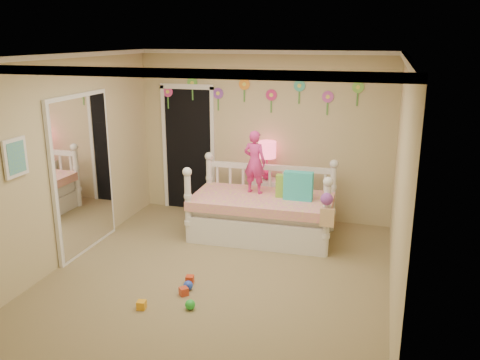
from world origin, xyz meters
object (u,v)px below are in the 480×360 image
(daybed, at_px, (262,200))
(table_lamp, at_px, (267,154))
(nightstand, at_px, (266,199))
(child, at_px, (255,162))

(daybed, relative_size, table_lamp, 3.37)
(daybed, xyz_separation_m, nightstand, (-0.10, 0.70, -0.22))
(daybed, bearing_deg, child, 137.63)
(child, bearing_deg, daybed, 150.44)
(child, height_order, table_lamp, child)
(child, bearing_deg, table_lamp, -83.57)
(child, bearing_deg, nightstand, -83.57)
(daybed, relative_size, nightstand, 3.06)
(child, xyz_separation_m, table_lamp, (0.05, 0.57, -0.01))
(daybed, distance_m, nightstand, 0.74)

